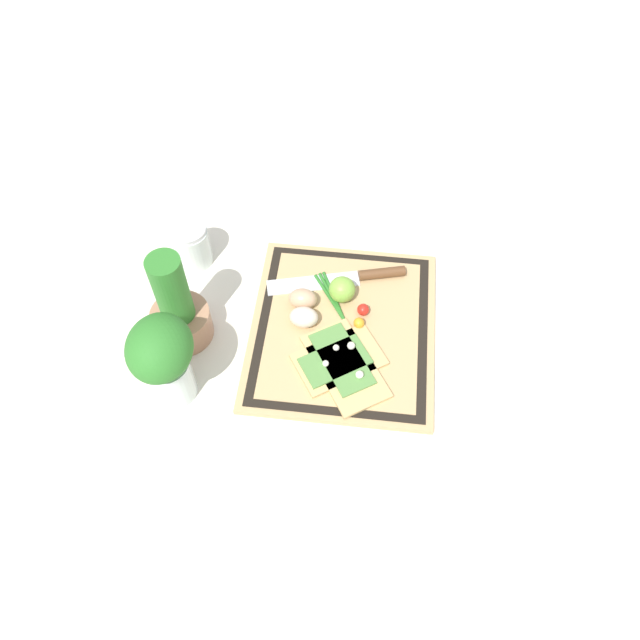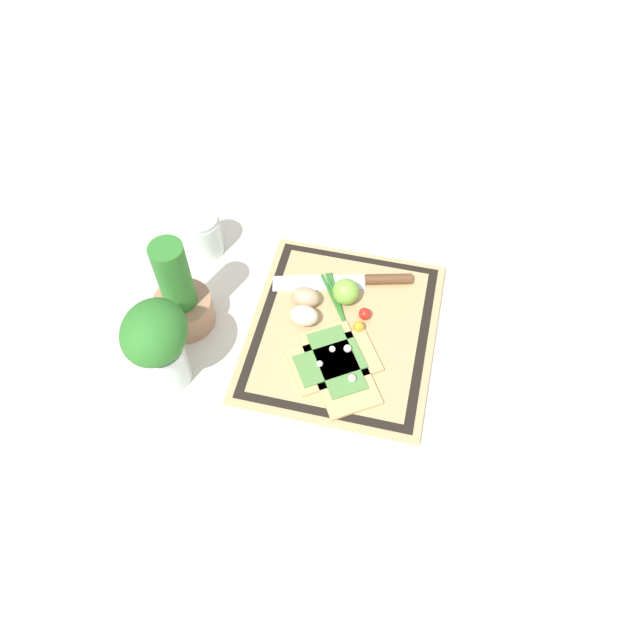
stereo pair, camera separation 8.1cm
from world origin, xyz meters
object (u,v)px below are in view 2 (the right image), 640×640
at_px(lime, 346,292).
at_px(herb_pot, 180,298).
at_px(pizza_slice_far, 335,361).
at_px(cherry_tomato_red, 365,314).
at_px(egg_brown, 306,297).
at_px(egg_pink, 305,314).
at_px(cherry_tomato_yellow, 359,327).
at_px(pizza_slice_near, 339,367).
at_px(sauce_jar, 204,237).
at_px(knife, 365,280).
at_px(herb_glass, 158,342).

xyz_separation_m(lime, herb_pot, (-0.12, 0.31, 0.04)).
relative_size(pizza_slice_far, cherry_tomato_red, 7.88).
distance_m(egg_brown, egg_pink, 0.04).
xyz_separation_m(cherry_tomato_red, herb_pot, (-0.08, 0.36, 0.05)).
xyz_separation_m(cherry_tomato_yellow, herb_pot, (-0.05, 0.35, 0.05)).
relative_size(egg_pink, cherry_tomato_yellow, 2.59).
bearing_deg(cherry_tomato_red, pizza_slice_near, 168.42).
bearing_deg(pizza_slice_near, sauce_jar, 55.53).
bearing_deg(pizza_slice_far, sauce_jar, 55.84).
xyz_separation_m(knife, egg_brown, (-0.08, 0.11, 0.01)).
xyz_separation_m(egg_brown, lime, (0.03, -0.08, 0.01)).
xyz_separation_m(pizza_slice_near, pizza_slice_far, (0.01, 0.01, 0.00)).
bearing_deg(herb_pot, pizza_slice_far, -97.15).
distance_m(cherry_tomato_red, cherry_tomato_yellow, 0.03).
bearing_deg(herb_glass, herb_pot, 6.08).
bearing_deg(cherry_tomato_yellow, cherry_tomato_red, -10.22).
xyz_separation_m(pizza_slice_near, knife, (0.22, -0.01, 0.00)).
height_order(pizza_slice_near, knife, pizza_slice_near).
distance_m(knife, herb_glass, 0.46).
xyz_separation_m(egg_brown, egg_pink, (-0.04, -0.01, 0.00)).
distance_m(herb_pot, sauce_jar, 0.20).
xyz_separation_m(knife, cherry_tomato_yellow, (-0.12, -0.01, 0.00)).
height_order(pizza_slice_far, sauce_jar, sauce_jar).
distance_m(pizza_slice_far, egg_brown, 0.16).
relative_size(knife, lime, 5.33).
height_order(egg_pink, lime, lime).
bearing_deg(sauce_jar, pizza_slice_near, -124.47).
xyz_separation_m(pizza_slice_far, herb_pot, (0.04, 0.32, 0.06)).
xyz_separation_m(pizza_slice_far, herb_glass, (-0.09, 0.31, 0.10)).
relative_size(cherry_tomato_yellow, sauce_jar, 0.22).
bearing_deg(herb_glass, cherry_tomato_red, -58.49).
height_order(cherry_tomato_yellow, sauce_jar, sauce_jar).
relative_size(lime, herb_glass, 0.26).
bearing_deg(sauce_jar, herb_glass, -173.55).
bearing_deg(herb_pot, egg_brown, -69.72).
bearing_deg(sauce_jar, knife, -93.86).
distance_m(cherry_tomato_yellow, herb_glass, 0.40).
relative_size(knife, sauce_jar, 2.92).
bearing_deg(pizza_slice_near, cherry_tomato_yellow, -12.03).
bearing_deg(herb_pot, cherry_tomato_red, -77.55).
bearing_deg(herb_pot, cherry_tomato_yellow, -82.52).
relative_size(pizza_slice_near, knife, 0.75).
relative_size(egg_brown, sauce_jar, 0.58).
bearing_deg(sauce_jar, lime, -103.22).
xyz_separation_m(egg_pink, cherry_tomato_red, (0.03, -0.12, -0.01)).
height_order(egg_pink, sauce_jar, sauce_jar).
xyz_separation_m(egg_brown, herb_glass, (-0.22, 0.22, 0.09)).
bearing_deg(pizza_slice_near, egg_pink, 43.73).
distance_m(pizza_slice_far, herb_pot, 0.33).
relative_size(lime, cherry_tomato_red, 2.21).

